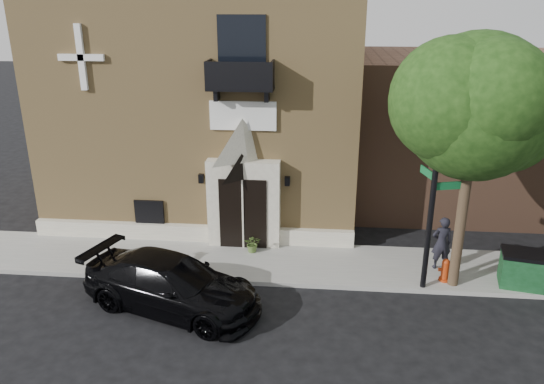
# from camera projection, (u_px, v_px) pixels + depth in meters

# --- Properties ---
(ground) EXTENTS (120.00, 120.00, 0.00)m
(ground) POSITION_uv_depth(u_px,v_px,m) (264.00, 286.00, 16.99)
(ground) COLOR black
(ground) RESTS_ON ground
(sidewalk) EXTENTS (42.00, 3.00, 0.15)m
(sidewalk) POSITION_uv_depth(u_px,v_px,m) (297.00, 264.00, 18.28)
(sidewalk) COLOR gray
(sidewalk) RESTS_ON ground
(church) EXTENTS (12.20, 11.01, 9.30)m
(church) POSITION_uv_depth(u_px,v_px,m) (215.00, 97.00, 23.08)
(church) COLOR tan
(church) RESTS_ON ground
(street_tree_left) EXTENTS (4.97, 4.38, 7.77)m
(street_tree_left) POSITION_uv_depth(u_px,v_px,m) (478.00, 106.00, 14.77)
(street_tree_left) COLOR #38281C
(street_tree_left) RESTS_ON sidewalk
(black_sedan) EXTENTS (5.90, 3.86, 1.59)m
(black_sedan) POSITION_uv_depth(u_px,v_px,m) (172.00, 284.00, 15.57)
(black_sedan) COLOR black
(black_sedan) RESTS_ON ground
(street_sign) EXTENTS (1.18, 1.00, 6.47)m
(street_sign) POSITION_uv_depth(u_px,v_px,m) (434.00, 189.00, 15.59)
(street_sign) COLOR black
(street_sign) RESTS_ON sidewalk
(fire_hydrant) EXTENTS (0.44, 0.35, 0.77)m
(fire_hydrant) POSITION_uv_depth(u_px,v_px,m) (445.00, 270.00, 16.92)
(fire_hydrant) COLOR #A5300D
(fire_hydrant) RESTS_ON sidewalk
(dumpster) EXTENTS (1.90, 1.32, 1.14)m
(dumpster) POSITION_uv_depth(u_px,v_px,m) (529.00, 270.00, 16.53)
(dumpster) COLOR #0E3516
(dumpster) RESTS_ON sidewalk
(planter) EXTENTS (0.61, 0.53, 0.65)m
(planter) POSITION_uv_depth(u_px,v_px,m) (253.00, 243.00, 18.87)
(planter) COLOR #4E6A2E
(planter) RESTS_ON sidewalk
(pedestrian_near) EXTENTS (0.73, 0.53, 1.84)m
(pedestrian_near) POSITION_uv_depth(u_px,v_px,m) (442.00, 243.00, 17.53)
(pedestrian_near) COLOR black
(pedestrian_near) RESTS_ON sidewalk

